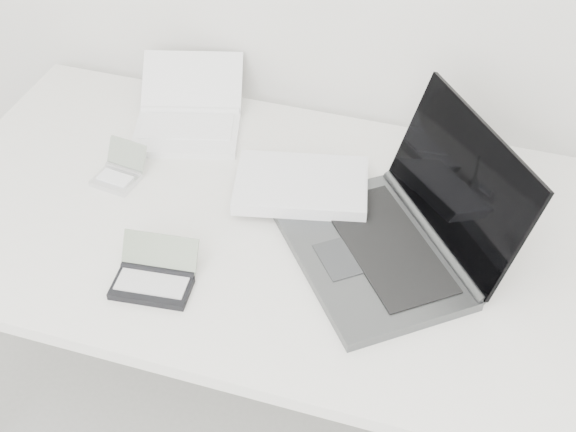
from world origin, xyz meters
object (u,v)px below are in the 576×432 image
(laptop_large, at_px, (367,219))
(netbook_open_white, at_px, (188,118))
(palmtop_charcoal, at_px, (154,278))
(desk, at_px, (308,245))

(laptop_large, distance_m, netbook_open_white, 0.53)
(laptop_large, bearing_deg, palmtop_charcoal, -92.51)
(netbook_open_white, height_order, palmtop_charcoal, netbook_open_white)
(palmtop_charcoal, bearing_deg, netbook_open_white, 99.48)
(palmtop_charcoal, bearing_deg, laptop_large, 30.04)
(desk, height_order, netbook_open_white, netbook_open_white)
(desk, relative_size, netbook_open_white, 4.71)
(desk, bearing_deg, laptop_large, 9.14)
(laptop_large, bearing_deg, netbook_open_white, -154.47)
(palmtop_charcoal, bearing_deg, desk, 39.23)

